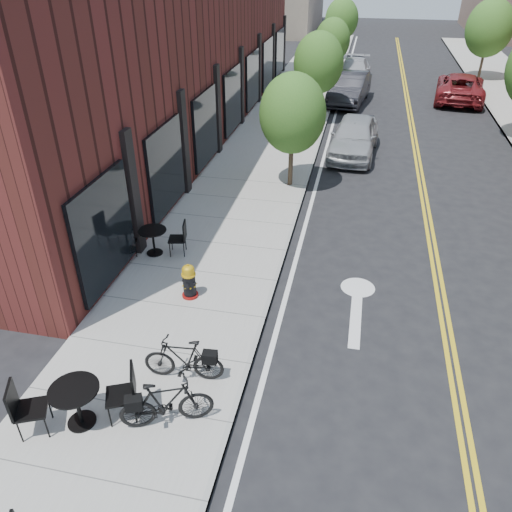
# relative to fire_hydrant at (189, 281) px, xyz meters

# --- Properties ---
(ground) EXTENTS (120.00, 120.00, 0.00)m
(ground) POSITION_rel_fire_hydrant_xyz_m (1.93, -1.93, -0.54)
(ground) COLOR black
(ground) RESTS_ON ground
(sidewalk_near) EXTENTS (4.00, 70.00, 0.12)m
(sidewalk_near) POSITION_rel_fire_hydrant_xyz_m (-0.07, 8.07, -0.48)
(sidewalk_near) COLOR #9E9B93
(sidewalk_near) RESTS_ON ground
(building_near) EXTENTS (5.00, 28.00, 7.00)m
(building_near) POSITION_rel_fire_hydrant_xyz_m (-4.57, 12.07, 2.96)
(building_near) COLOR #471C16
(building_near) RESTS_ON ground
(tree_near_a) EXTENTS (2.20, 2.20, 3.81)m
(tree_near_a) POSITION_rel_fire_hydrant_xyz_m (1.33, 7.07, 2.06)
(tree_near_a) COLOR #382B1E
(tree_near_a) RESTS_ON sidewalk_near
(tree_near_b) EXTENTS (2.30, 2.30, 3.98)m
(tree_near_b) POSITION_rel_fire_hydrant_xyz_m (1.33, 15.07, 2.17)
(tree_near_b) COLOR #382B1E
(tree_near_b) RESTS_ON sidewalk_near
(tree_near_c) EXTENTS (2.10, 2.10, 3.67)m
(tree_near_c) POSITION_rel_fire_hydrant_xyz_m (1.33, 23.07, 1.99)
(tree_near_c) COLOR #382B1E
(tree_near_c) RESTS_ON sidewalk_near
(tree_near_d) EXTENTS (2.40, 2.40, 4.11)m
(tree_near_d) POSITION_rel_fire_hydrant_xyz_m (1.33, 31.07, 2.25)
(tree_near_d) COLOR #382B1E
(tree_near_d) RESTS_ON sidewalk_near
(tree_far_c) EXTENTS (2.80, 2.80, 4.62)m
(tree_far_c) POSITION_rel_fire_hydrant_xyz_m (10.53, 26.07, 2.51)
(tree_far_c) COLOR #382B1E
(tree_far_c) RESTS_ON sidewalk_far
(fire_hydrant) EXTENTS (0.49, 0.49, 0.89)m
(fire_hydrant) POSITION_rel_fire_hydrant_xyz_m (0.00, 0.00, 0.00)
(fire_hydrant) COLOR maroon
(fire_hydrant) RESTS_ON sidewalk_near
(bicycle_left) EXTENTS (1.59, 0.58, 0.93)m
(bicycle_left) POSITION_rel_fire_hydrant_xyz_m (0.75, -2.56, 0.04)
(bicycle_left) COLOR black
(bicycle_left) RESTS_ON sidewalk_near
(bicycle_right) EXTENTS (1.67, 1.05, 0.97)m
(bicycle_right) POSITION_rel_fire_hydrant_xyz_m (0.83, -3.66, 0.06)
(bicycle_right) COLOR black
(bicycle_right) RESTS_ON sidewalk_near
(bistro_set_b) EXTENTS (2.00, 1.27, 1.07)m
(bistro_set_b) POSITION_rel_fire_hydrant_xyz_m (-0.67, -3.97, 0.11)
(bistro_set_b) COLOR black
(bistro_set_b) RESTS_ON sidewalk_near
(bistro_set_c) EXTENTS (1.79, 0.89, 0.94)m
(bistro_set_c) POSITION_rel_fire_hydrant_xyz_m (-1.57, 1.67, 0.05)
(bistro_set_c) COLOR black
(bistro_set_c) RESTS_ON sidewalk_near
(parked_car_a) EXTENTS (2.08, 4.52, 1.50)m
(parked_car_a) POSITION_rel_fire_hydrant_xyz_m (3.33, 10.85, 0.21)
(parked_car_a) COLOR #9A9DA2
(parked_car_a) RESTS_ON ground
(parked_car_b) EXTENTS (2.24, 4.97, 1.58)m
(parked_car_b) POSITION_rel_fire_hydrant_xyz_m (2.73, 18.80, 0.25)
(parked_car_b) COLOR black
(parked_car_b) RESTS_ON ground
(parked_car_c) EXTENTS (2.12, 4.79, 1.37)m
(parked_car_c) POSITION_rel_fire_hydrant_xyz_m (2.73, 23.78, 0.14)
(parked_car_c) COLOR #B4B4B9
(parked_car_c) RESTS_ON ground
(parked_car_far) EXTENTS (3.09, 5.56, 1.47)m
(parked_car_far) POSITION_rel_fire_hydrant_xyz_m (8.63, 20.59, 0.19)
(parked_car_far) COLOR maroon
(parked_car_far) RESTS_ON ground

